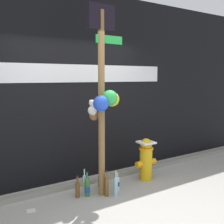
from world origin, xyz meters
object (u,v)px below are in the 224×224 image
object	(u,v)px
bottle_2	(107,185)
bottle_6	(87,187)
memorial_post	(103,91)
bottle_1	(118,183)
bottle_5	(78,189)
bottle_3	(116,186)
bottle_0	(100,180)
fire_hydrant	(146,158)
bottle_4	(101,181)
bottle_7	(85,183)

from	to	relation	value
bottle_2	bottle_6	xyz separation A→B (m)	(-0.25, 0.17, -0.02)
memorial_post	bottle_6	xyz separation A→B (m)	(-0.24, 0.09, -1.48)
bottle_1	bottle_5	xyz separation A→B (m)	(-0.65, 0.13, 0.01)
bottle_3	bottle_6	size ratio (longest dim) A/B	1.03
memorial_post	bottle_2	xyz separation A→B (m)	(0.01, -0.07, -1.46)
bottle_0	bottle_2	xyz separation A→B (m)	(-0.11, -0.37, 0.06)
bottle_0	fire_hydrant	bearing A→B (deg)	-9.95
bottle_3	bottle_6	world-z (taller)	bottle_3
bottle_4	bottle_1	bearing A→B (deg)	-33.61
fire_hydrant	bottle_1	distance (m)	0.78
bottle_0	bottle_3	bearing A→B (deg)	-87.80
fire_hydrant	bottle_1	world-z (taller)	fire_hydrant
fire_hydrant	bottle_3	distance (m)	0.93
bottle_5	bottle_7	distance (m)	0.21
bottle_0	bottle_2	world-z (taller)	bottle_2
bottle_5	bottle_1	bearing A→B (deg)	-11.68
memorial_post	fire_hydrant	distance (m)	1.59
memorial_post	bottle_4	bearing A→B (deg)	71.39
fire_hydrant	memorial_post	bearing A→B (deg)	-171.48
bottle_2	bottle_1	bearing A→B (deg)	16.47
fire_hydrant	bottle_2	world-z (taller)	fire_hydrant
bottle_0	bottle_4	xyz separation A→B (m)	(-0.07, -0.15, 0.04)
bottle_1	bottle_2	size ratio (longest dim) A/B	0.75
memorial_post	bottle_1	distance (m)	1.53
bottle_1	bottle_4	xyz separation A→B (m)	(-0.22, 0.14, 0.03)
bottle_4	bottle_6	size ratio (longest dim) A/B	0.99
bottle_2	bottle_7	distance (m)	0.39
bottle_2	bottle_3	world-z (taller)	bottle_2
bottle_4	bottle_5	size ratio (longest dim) A/B	1.13
bottle_1	bottle_5	size ratio (longest dim) A/B	0.89
bottle_0	memorial_post	bearing A→B (deg)	-111.13
bottle_1	bottle_6	distance (m)	0.52
bottle_7	memorial_post	bearing A→B (deg)	-50.00
fire_hydrant	bottle_3	world-z (taller)	fire_hydrant
memorial_post	bottle_3	world-z (taller)	memorial_post
memorial_post	bottle_2	bearing A→B (deg)	-82.46
bottle_2	fire_hydrant	bearing A→B (deg)	12.74
memorial_post	bottle_7	bearing A→B (deg)	130.00
bottle_2	bottle_5	world-z (taller)	bottle_2
memorial_post	fire_hydrant	world-z (taller)	memorial_post
fire_hydrant	bottle_5	size ratio (longest dim) A/B	2.17
memorial_post	bottle_7	world-z (taller)	memorial_post
bottle_2	bottle_3	bearing A→B (deg)	-30.14
fire_hydrant	bottle_6	xyz separation A→B (m)	(-1.23, -0.05, -0.25)
bottle_2	bottle_6	distance (m)	0.30
fire_hydrant	bottle_4	world-z (taller)	fire_hydrant
fire_hydrant	bottle_4	xyz separation A→B (m)	(-0.94, -0.00, -0.23)
memorial_post	fire_hydrant	size ratio (longest dim) A/B	3.85
bottle_1	bottle_3	distance (m)	0.20
bottle_3	bottle_4	bearing A→B (deg)	105.98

